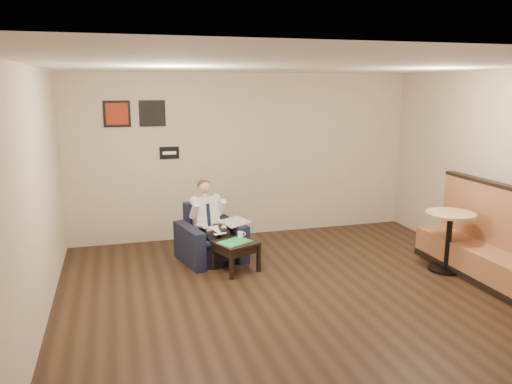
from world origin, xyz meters
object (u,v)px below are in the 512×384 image
object	(u,v)px
banquette	(490,235)
cafe_table	(448,242)
coffee_mug	(240,234)
smartphone	(232,238)
green_folder	(234,242)
armchair	(211,233)
side_table	(235,256)
seated_man	(214,225)

from	to	relation	value
banquette	cafe_table	xyz separation A→B (m)	(-0.28, 0.46, -0.21)
coffee_mug	cafe_table	xyz separation A→B (m)	(2.79, -0.98, -0.05)
smartphone	banquette	xyz separation A→B (m)	(3.21, -1.43, 0.20)
green_folder	smartphone	size ratio (longest dim) A/B	3.21
armchair	banquette	world-z (taller)	banquette
green_folder	smartphone	bearing A→B (deg)	88.17
armchair	side_table	distance (m)	0.63
green_folder	coffee_mug	distance (m)	0.25
armchair	smartphone	bearing A→B (deg)	-72.41
green_folder	banquette	world-z (taller)	banquette
smartphone	banquette	distance (m)	3.52
cafe_table	side_table	bearing A→B (deg)	164.54
smartphone	cafe_table	xyz separation A→B (m)	(2.92, -0.97, -0.01)
armchair	side_table	bearing A→B (deg)	-79.34
seated_man	green_folder	bearing A→B (deg)	-80.39
banquette	cafe_table	bearing A→B (deg)	121.37
armchair	coffee_mug	xyz separation A→B (m)	(0.36, -0.37, 0.06)
seated_man	smartphone	size ratio (longest dim) A/B	8.55
armchair	green_folder	bearing A→B (deg)	-82.09
seated_man	cafe_table	xyz separation A→B (m)	(3.13, -1.24, -0.15)
armchair	seated_man	size ratio (longest dim) A/B	0.75
armchair	seated_man	xyz separation A→B (m)	(0.03, -0.11, 0.16)
armchair	seated_man	bearing A→B (deg)	-90.00
seated_man	green_folder	world-z (taller)	seated_man
banquette	smartphone	bearing A→B (deg)	155.96
seated_man	side_table	size ratio (longest dim) A/B	2.18
green_folder	coffee_mug	bearing A→B (deg)	55.83
coffee_mug	banquette	xyz separation A→B (m)	(3.08, -1.44, 0.16)
seated_man	banquette	xyz separation A→B (m)	(3.41, -1.71, 0.06)
cafe_table	seated_man	bearing A→B (deg)	158.36
green_folder	banquette	bearing A→B (deg)	-21.13
seated_man	smartphone	distance (m)	0.37
green_folder	coffee_mug	size ratio (longest dim) A/B	4.74
armchair	seated_man	world-z (taller)	seated_man
seated_man	banquette	distance (m)	3.82
smartphone	banquette	world-z (taller)	banquette
armchair	cafe_table	world-z (taller)	cafe_table
armchair	banquette	bearing A→B (deg)	-41.49
smartphone	seated_man	bearing A→B (deg)	114.64
seated_man	coffee_mug	world-z (taller)	seated_man
armchair	banquette	size ratio (longest dim) A/B	0.35
green_folder	banquette	xyz separation A→B (m)	(3.21, -1.24, 0.20)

